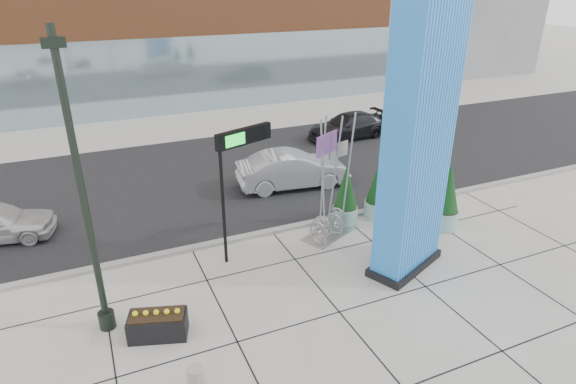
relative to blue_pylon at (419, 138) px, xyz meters
name	(u,v)px	position (x,y,z in m)	size (l,w,h in m)	color
ground	(292,301)	(-4.08, -0.21, -4.35)	(160.00, 160.00, 0.00)	#9E9991
street_asphalt	(204,179)	(-4.08, 9.79, -4.34)	(80.00, 12.00, 0.02)	black
curb_edge	(247,236)	(-4.08, 3.79, -4.29)	(80.00, 0.30, 0.12)	gray
tower_podium	(151,23)	(-3.08, 26.79, 1.15)	(34.00, 10.00, 11.00)	#97512B
tower_glass_front	(169,77)	(-3.08, 21.99, -1.85)	(34.00, 0.60, 5.00)	#8CA5B2
blue_pylon	(419,138)	(0.00, 0.00, 0.00)	(2.96, 2.17, 9.01)	#0B43AC
lamp_post	(88,223)	(-9.08, 0.75, -1.18)	(0.50, 0.43, 7.76)	black
public_art_sculpture	(330,206)	(-1.28, 2.79, -3.18)	(2.19, 1.69, 4.45)	#A4A6A8
concrete_bollard	(196,381)	(-7.44, -2.42, -3.99)	(0.38, 0.38, 0.73)	gray
overhead_street_sign	(244,151)	(-4.46, 2.59, -0.60)	(2.00, 0.86, 4.37)	black
round_planter_east	(447,198)	(2.92, 1.59, -3.15)	(1.01, 1.01, 2.53)	#89B9AE
round_planter_mid	(377,191)	(1.12, 3.39, -3.26)	(0.92, 0.92, 2.31)	#89B9AE
round_planter_west	(346,196)	(-0.28, 3.39, -3.22)	(0.96, 0.96, 2.39)	#89B9AE
box_planter_north	(158,324)	(-7.88, -0.14, -3.98)	(1.64, 1.16, 0.82)	black
car_silver_mid	(293,170)	(-0.68, 7.32, -3.54)	(1.71, 4.89, 1.61)	#AFB0B7
car_dark_east	(348,126)	(5.13, 12.46, -3.64)	(1.98, 4.87, 1.41)	black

